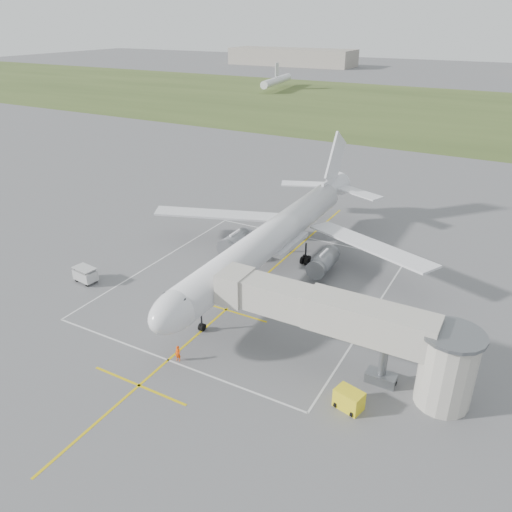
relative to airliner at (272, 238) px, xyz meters
The scene contains 11 objects.
ground 4.46m from the airliner, 90.00° to the right, with size 700.00×700.00×0.00m, color #58585B.
grass_strip 129.32m from the airliner, 90.00° to the left, with size 700.00×120.00×0.02m, color #3D4E22.
apron_markings 7.90m from the airliner, 90.00° to the right, with size 28.20×60.00×0.01m.
airliner is the anchor object (origin of this frame).
jet_bridge 21.22m from the airliner, 42.19° to the right, with size 23.40×5.00×7.20m.
gpu_unit 25.18m from the airliner, 48.26° to the right, with size 2.52×2.03×1.67m.
baggage_cart 22.66m from the airliner, 142.86° to the right, with size 2.92×1.97×1.90m.
ramp_worker_nose 20.67m from the airliner, 87.52° to the right, with size 0.57×0.38×1.57m, color #FF4808.
ramp_worker_wing 6.54m from the airliner, 152.07° to the right, with size 0.79×0.62×1.63m, color #FF4108.
distant_hangars 264.94m from the airliner, 93.50° to the left, with size 345.00×49.00×12.00m.
distant_aircraft 171.38m from the airliner, 86.99° to the left, with size 189.70×62.49×8.85m.
Camera 1 is at (25.12, -48.58, 28.60)m, focal length 35.00 mm.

